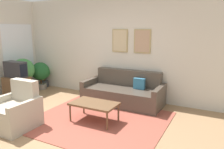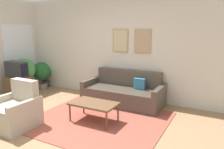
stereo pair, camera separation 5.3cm
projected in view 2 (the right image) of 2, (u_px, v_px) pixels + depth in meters
ground_plane at (52, 129)px, 4.13m from camera, size 16.00×16.00×0.00m
area_rug at (98, 120)px, 4.50m from camera, size 2.67×2.35×0.01m
wall_back at (112, 48)px, 5.95m from camera, size 8.00×0.09×2.70m
couch at (124, 93)px, 5.50m from camera, size 1.98×0.90×0.81m
coffee_table at (94, 104)px, 4.40m from camera, size 0.94×0.56×0.40m
tv_stand at (18, 86)px, 6.11m from camera, size 0.67×0.46×0.55m
tv at (16, 69)px, 6.01m from camera, size 0.64×0.28×0.43m
armchair at (15, 112)px, 4.18m from camera, size 0.78×0.76×0.88m
potted_plant_tall at (24, 70)px, 6.29m from camera, size 0.64×0.64×1.03m
potted_plant_by_window at (45, 74)px, 7.05m from camera, size 0.40×0.40×0.68m
potted_plant_small at (41, 72)px, 6.80m from camera, size 0.55×0.55×0.84m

